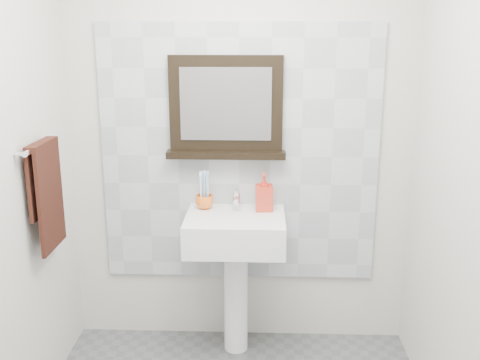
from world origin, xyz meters
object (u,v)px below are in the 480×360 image
toothbrush_cup (204,202)px  hand_towel (46,187)px  framed_mirror (226,110)px  pedestal_sink (235,246)px  soap_dispenser (264,192)px

toothbrush_cup → hand_towel: size_ratio=0.19×
framed_mirror → toothbrush_cup: bearing=-149.0°
pedestal_sink → framed_mirror: bearing=107.8°
toothbrush_cup → soap_dispenser: soap_dispenser is taller
pedestal_sink → soap_dispenser: bearing=31.9°
framed_mirror → hand_towel: (-0.87, -0.50, -0.32)m
toothbrush_cup → hand_towel: hand_towel is taller
pedestal_sink → hand_towel: size_ratio=1.75×
soap_dispenser → hand_towel: bearing=-163.1°
framed_mirror → hand_towel: framed_mirror is taller
soap_dispenser → hand_towel: size_ratio=0.39×
soap_dispenser → toothbrush_cup: bearing=173.8°
framed_mirror → hand_towel: 1.05m
soap_dispenser → pedestal_sink: bearing=-152.1°
pedestal_sink → toothbrush_cup: bearing=148.6°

